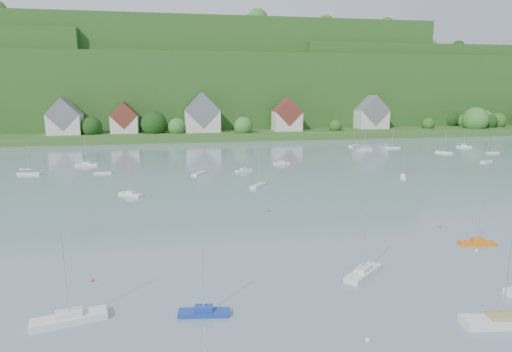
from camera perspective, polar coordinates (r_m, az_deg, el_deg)
The scene contains 18 objects.
far_shore_strip at distance 219.23m, azimuth -8.45°, elevation 5.61°, with size 600.00×60.00×3.00m, color #2E501E.
forested_ridge at distance 286.71m, azimuth -9.05°, elevation 11.20°, with size 620.00×181.22×69.89m.
village_building_0 at distance 210.76m, azimuth -23.58°, elevation 6.75°, with size 14.00×10.40×16.00m.
village_building_1 at distance 208.67m, azimuth -16.70°, elevation 6.97°, with size 12.00×9.36×14.00m.
village_building_2 at distance 206.83m, azimuth -6.99°, elevation 7.75°, with size 16.00×11.44×18.00m.
village_building_3 at distance 211.24m, azimuth 4.04°, elevation 7.65°, with size 13.00×10.40×15.50m.
village_building_4 at distance 230.36m, azimuth 14.78°, elevation 7.65°, with size 15.00×10.40×16.50m.
near_sailboat_0 at distance 49.65m, azimuth -23.11°, elevation -16.60°, with size 7.46×3.71×9.70m.
near_sailboat_1 at distance 47.59m, azimuth -6.78°, elevation -17.08°, with size 5.42×2.21×7.10m.
near_sailboat_2 at distance 51.58m, azimuth 29.32°, elevation -16.05°, with size 8.12×3.27×10.65m.
near_sailboat_3 at distance 57.66m, azimuth 13.77°, elevation -12.00°, with size 6.40×5.78×9.12m.
near_sailboat_5 at distance 73.95m, azimuth 26.80°, elevation -7.70°, with size 5.53×2.48×7.21m.
mooring_buoy_0 at distance 58.20m, azimuth -20.50°, elevation -12.69°, with size 0.44×0.44×0.44m, color #D84F1B.
mooring_buoy_1 at distance 44.58m, azimuth 14.28°, elevation -20.10°, with size 0.47×0.47×0.47m, color white.
mooring_buoy_2 at distance 80.63m, azimuth 22.78°, elevation -6.14°, with size 0.47×0.47×0.47m, color #D84F1B.
mooring_buoy_3 at distance 83.62m, azimuth 1.60°, elevation -4.62°, with size 0.46×0.46×0.46m, color #D84F1B.
mooring_buoy_4 at distance 71.24m, azimuth 26.72°, elevation -8.75°, with size 0.46×0.46×0.46m, color white.
far_sailboat_cluster at distance 136.14m, azimuth -3.65°, elevation 1.76°, with size 190.96×77.23×8.71m.
Camera 1 is at (-8.05, -18.02, 23.01)m, focal length 30.80 mm.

